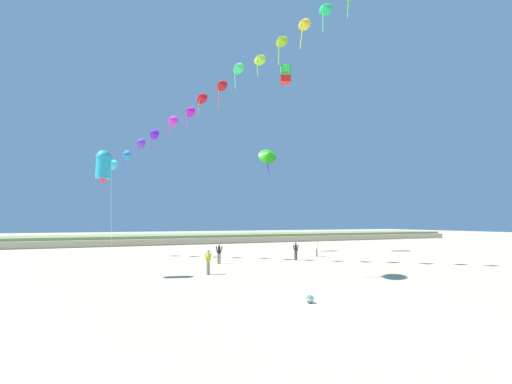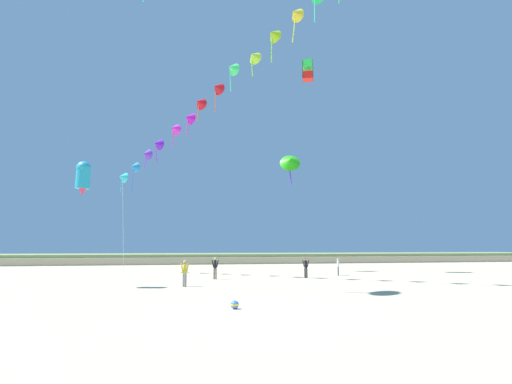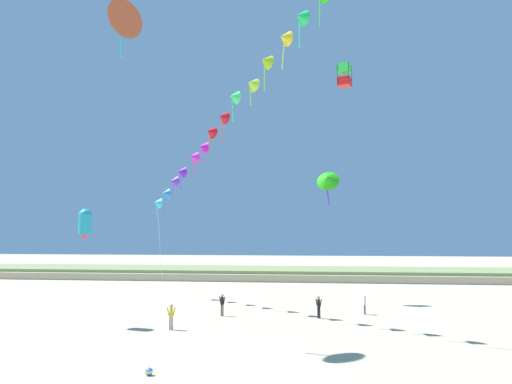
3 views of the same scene
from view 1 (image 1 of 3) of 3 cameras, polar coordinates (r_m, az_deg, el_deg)
The scene contains 11 objects.
ground_plane at distance 16.27m, azimuth 17.40°, elevation -17.86°, with size 240.00×240.00×0.00m, color #C1B28E.
dune_ridge at distance 62.35m, azimuth -14.18°, elevation -7.56°, with size 120.00×13.24×1.43m.
person_near_left at distance 30.64m, azimuth -6.18°, elevation -9.95°, with size 0.58×0.37×1.75m.
person_near_right at distance 33.66m, azimuth 6.65°, elevation -9.57°, with size 0.53×0.41×1.68m.
person_mid_center at distance 37.43m, azimuth 10.08°, elevation -9.18°, with size 0.26×0.53×1.54m.
person_far_left at distance 24.62m, azimuth -7.97°, elevation -11.18°, with size 0.59×0.32×1.74m.
kite_banner_string at distance 32.19m, azimuth 2.18°, elevation 22.82°, with size 25.63×29.02×28.07m.
large_kite_mid_trail at distance 45.10m, azimuth 4.93°, elevation 18.94°, with size 1.48×1.48×2.17m.
large_kite_high_solo at distance 42.69m, azimuth 1.99°, elevation 6.25°, with size 2.57×2.17×3.84m.
large_kite_outer_drift at distance 24.81m, azimuth -24.08°, elevation 3.93°, with size 1.29×1.28×2.33m.
beach_ball at distance 16.45m, azimuth 8.99°, elevation -17.23°, with size 0.36×0.36×0.36m.
Camera 1 is at (-10.31, -12.03, 3.69)m, focal length 24.00 mm.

